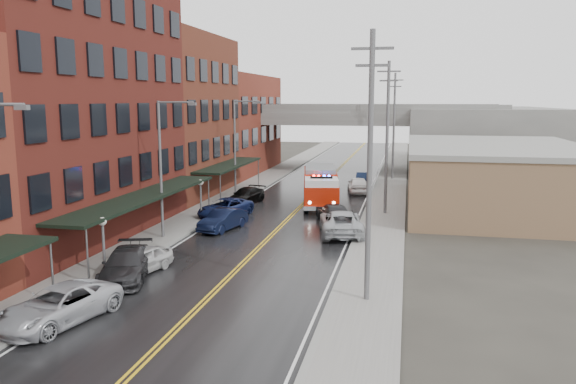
{
  "coord_description": "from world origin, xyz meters",
  "views": [
    {
      "loc": [
        8.79,
        -9.49,
        9.08
      ],
      "look_at": [
        1.11,
        26.46,
        3.0
      ],
      "focal_mm": 35.0,
      "sensor_mm": 36.0,
      "label": 1
    }
  ],
  "objects": [
    {
      "name": "road",
      "position": [
        0.0,
        30.0,
        0.01
      ],
      "size": [
        11.0,
        160.0,
        0.02
      ],
      "primitive_type": "cube",
      "color": "black",
      "rests_on": "ground"
    },
    {
      "name": "sidewalk_left",
      "position": [
        -7.3,
        30.0,
        0.07
      ],
      "size": [
        3.0,
        160.0,
        0.15
      ],
      "primitive_type": "cube",
      "color": "slate",
      "rests_on": "ground"
    },
    {
      "name": "sidewalk_right",
      "position": [
        7.3,
        30.0,
        0.07
      ],
      "size": [
        3.0,
        160.0,
        0.15
      ],
      "primitive_type": "cube",
      "color": "slate",
      "rests_on": "ground"
    },
    {
      "name": "curb_left",
      "position": [
        -5.65,
        30.0,
        0.07
      ],
      "size": [
        0.3,
        160.0,
        0.15
      ],
      "primitive_type": "cube",
      "color": "gray",
      "rests_on": "ground"
    },
    {
      "name": "curb_right",
      "position": [
        5.65,
        30.0,
        0.07
      ],
      "size": [
        0.3,
        160.0,
        0.15
      ],
      "primitive_type": "cube",
      "color": "gray",
      "rests_on": "ground"
    },
    {
      "name": "brick_building_b",
      "position": [
        -13.3,
        23.0,
        9.0
      ],
      "size": [
        9.0,
        20.0,
        18.0
      ],
      "primitive_type": "cube",
      "color": "#4F1714",
      "rests_on": "ground"
    },
    {
      "name": "brick_building_c",
      "position": [
        -13.3,
        40.5,
        7.5
      ],
      "size": [
        9.0,
        15.0,
        15.0
      ],
      "primitive_type": "cube",
      "color": "#59261A",
      "rests_on": "ground"
    },
    {
      "name": "brick_building_far",
      "position": [
        -13.3,
        58.0,
        6.0
      ],
      "size": [
        9.0,
        20.0,
        12.0
      ],
      "primitive_type": "cube",
      "color": "maroon",
      "rests_on": "ground"
    },
    {
      "name": "tan_building",
      "position": [
        16.0,
        40.0,
        2.5
      ],
      "size": [
        14.0,
        22.0,
        5.0
      ],
      "primitive_type": "cube",
      "color": "#866648",
      "rests_on": "ground"
    },
    {
      "name": "right_far_block",
      "position": [
        18.0,
        70.0,
        4.0
      ],
      "size": [
        18.0,
        30.0,
        8.0
      ],
      "primitive_type": "cube",
      "color": "slate",
      "rests_on": "ground"
    },
    {
      "name": "awning_1",
      "position": [
        -7.49,
        23.0,
        2.99
      ],
      "size": [
        2.6,
        18.0,
        3.09
      ],
      "color": "black",
      "rests_on": "ground"
    },
    {
      "name": "awning_2",
      "position": [
        -7.49,
        40.5,
        2.99
      ],
      "size": [
        2.6,
        13.0,
        3.09
      ],
      "color": "black",
      "rests_on": "ground"
    },
    {
      "name": "globe_lamp_1",
      "position": [
        -6.4,
        16.0,
        2.31
      ],
      "size": [
        0.44,
        0.44,
        3.12
      ],
      "color": "#59595B",
      "rests_on": "ground"
    },
    {
      "name": "globe_lamp_2",
      "position": [
        -6.4,
        30.0,
        2.31
      ],
      "size": [
        0.44,
        0.44,
        3.12
      ],
      "color": "#59595B",
      "rests_on": "ground"
    },
    {
      "name": "street_lamp_1",
      "position": [
        -6.55,
        24.0,
        5.19
      ],
      "size": [
        2.64,
        0.22,
        9.0
      ],
      "color": "#59595B",
      "rests_on": "ground"
    },
    {
      "name": "street_lamp_2",
      "position": [
        -6.55,
        40.0,
        5.19
      ],
      "size": [
        2.64,
        0.22,
        9.0
      ],
      "color": "#59595B",
      "rests_on": "ground"
    },
    {
      "name": "utility_pole_0",
      "position": [
        7.2,
        15.0,
        6.31
      ],
      "size": [
        1.8,
        0.24,
        12.0
      ],
      "color": "#59595B",
      "rests_on": "ground"
    },
    {
      "name": "utility_pole_1",
      "position": [
        7.2,
        35.0,
        6.31
      ],
      "size": [
        1.8,
        0.24,
        12.0
      ],
      "color": "#59595B",
      "rests_on": "ground"
    },
    {
      "name": "utility_pole_2",
      "position": [
        7.2,
        55.0,
        6.31
      ],
      "size": [
        1.8,
        0.24,
        12.0
      ],
      "color": "#59595B",
      "rests_on": "ground"
    },
    {
      "name": "overpass",
      "position": [
        0.0,
        62.0,
        5.99
      ],
      "size": [
        40.0,
        10.0,
        7.5
      ],
      "color": "slate",
      "rests_on": "ground"
    },
    {
      "name": "fire_truck",
      "position": [
        1.54,
        37.77,
        1.75
      ],
      "size": [
        4.79,
        9.23,
        3.24
      ],
      "rotation": [
        0.0,
        0.0,
        0.18
      ],
      "color": "#A51A07",
      "rests_on": "ground"
    },
    {
      "name": "parked_car_left_2",
      "position": [
        -4.97,
        9.95,
        0.75
      ],
      "size": [
        3.73,
        5.84,
        1.5
      ],
      "primitive_type": "imported",
      "rotation": [
        0.0,
        0.0,
        -0.25
      ],
      "color": "#B2B4BA",
      "rests_on": "ground"
    },
    {
      "name": "parked_car_left_3",
      "position": [
        -5.0,
        15.7,
        0.78
      ],
      "size": [
        3.6,
        5.76,
        1.55
      ],
      "primitive_type": "imported",
      "rotation": [
        0.0,
        0.0,
        0.29
      ],
      "color": "black",
      "rests_on": "ground"
    },
    {
      "name": "parked_car_left_4",
      "position": [
        -4.82,
        16.8,
        0.69
      ],
      "size": [
        2.61,
        4.36,
        1.39
      ],
      "primitive_type": "imported",
      "rotation": [
        0.0,
        0.0,
        -0.25
      ],
      "color": "silver",
      "rests_on": "ground"
    },
    {
      "name": "parked_car_left_5",
      "position": [
        -3.71,
        27.2,
        0.74
      ],
      "size": [
        2.62,
        4.72,
        1.47
      ],
      "primitive_type": "imported",
      "rotation": [
        0.0,
        0.0,
        -0.25
      ],
      "color": "black",
      "rests_on": "ground"
    },
    {
      "name": "parked_car_left_6",
      "position": [
        -5.0,
        31.6,
        0.71
      ],
      "size": [
        3.88,
        5.58,
        1.42
      ],
      "primitive_type": "imported",
      "rotation": [
        0.0,
        0.0,
        -0.33
      ],
      "color": "#141F4D",
      "rests_on": "ground"
    },
    {
      "name": "parked_car_left_7",
      "position": [
        -5.0,
        37.3,
        0.69
      ],
      "size": [
        2.86,
        5.06,
        1.38
      ],
      "primitive_type": "imported",
      "rotation": [
        0.0,
        0.0,
        -0.2
      ],
      "color": "black",
      "rests_on": "ground"
    },
    {
      "name": "parked_car_right_0",
      "position": [
        4.55,
        27.58,
        0.83
      ],
      "size": [
        3.81,
        6.4,
        1.67
      ],
      "primitive_type": "imported",
      "rotation": [
        0.0,
        0.0,
        3.32
      ],
      "color": "#AAAEB3",
      "rests_on": "ground"
    },
    {
      "name": "parked_car_right_1",
      "position": [
        3.6,
        31.17,
        0.73
      ],
      "size": [
        3.57,
        5.39,
        1.45
      ],
      "primitive_type": "imported",
      "rotation": [
        0.0,
        0.0,
        3.48
      ],
      "color": "#242427",
      "rests_on": "ground"
    },
    {
      "name": "parked_car_right_2",
      "position": [
        4.18,
        44.96,
        0.81
      ],
      "size": [
        2.61,
        4.99,
        1.62
      ],
      "primitive_type": "imported",
      "rotation": [
        0.0,
        0.0,
        3.29
      ],
      "color": "white",
      "rests_on": "ground"
    },
    {
      "name": "parked_car_right_3",
      "position": [
        4.36,
        50.1,
        0.73
      ],
      "size": [
        1.7,
        4.49,
        1.46
      ],
      "primitive_type": "imported",
      "rotation": [
        0.0,
        0.0,
        3.18
      ],
      "color": "black",
      "rests_on": "ground"
    }
  ]
}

